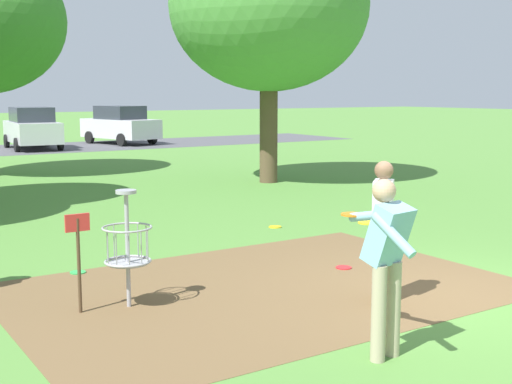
# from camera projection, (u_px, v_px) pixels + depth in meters

# --- Properties ---
(ground_plane) EXTENTS (160.00, 160.00, 0.00)m
(ground_plane) POSITION_uv_depth(u_px,v_px,m) (461.00, 299.00, 8.32)
(ground_plane) COLOR #518438
(dirt_tee_pad) EXTENTS (6.29, 4.32, 0.01)m
(dirt_tee_pad) POSITION_uv_depth(u_px,v_px,m) (262.00, 288.00, 8.78)
(dirt_tee_pad) COLOR brown
(dirt_tee_pad) RESTS_ON ground
(disc_golf_basket) EXTENTS (0.98, 0.58, 1.39)m
(disc_golf_basket) POSITION_uv_depth(u_px,v_px,m) (122.00, 245.00, 7.90)
(disc_golf_basket) COLOR #9E9EA3
(disc_golf_basket) RESTS_ON ground
(player_foreground_watching) EXTENTS (0.46, 0.45, 1.71)m
(player_foreground_watching) POSITION_uv_depth(u_px,v_px,m) (382.00, 224.00, 8.04)
(player_foreground_watching) COLOR tan
(player_foreground_watching) RESTS_ON ground
(player_waiting_left) EXTENTS (0.42, 1.15, 1.71)m
(player_waiting_left) POSITION_uv_depth(u_px,v_px,m) (386.00, 256.00, 6.36)
(player_waiting_left) COLOR tan
(player_waiting_left) RESTS_ON ground
(frisbee_near_basket) EXTENTS (0.24, 0.24, 0.02)m
(frisbee_near_basket) POSITION_uv_depth(u_px,v_px,m) (275.00, 227.00, 12.74)
(frisbee_near_basket) COLOR gold
(frisbee_near_basket) RESTS_ON ground
(frisbee_mid_grass) EXTENTS (0.23, 0.23, 0.02)m
(frisbee_mid_grass) POSITION_uv_depth(u_px,v_px,m) (344.00, 268.00, 9.78)
(frisbee_mid_grass) COLOR red
(frisbee_mid_grass) RESTS_ON ground
(frisbee_scattered_a) EXTENTS (0.22, 0.22, 0.02)m
(frisbee_scattered_a) POSITION_uv_depth(u_px,v_px,m) (78.00, 272.00, 9.52)
(frisbee_scattered_a) COLOR green
(frisbee_scattered_a) RESTS_ON ground
(tree_near_right) EXTENTS (5.41, 5.41, 7.11)m
(tree_near_right) POSITION_uv_depth(u_px,v_px,m) (269.00, 6.00, 18.41)
(tree_near_right) COLOR brown
(tree_near_right) RESTS_ON ground
(parked_car_center_left) EXTENTS (2.21, 4.32, 1.84)m
(parked_car_center_left) POSITION_uv_depth(u_px,v_px,m) (32.00, 128.00, 30.11)
(parked_car_center_left) COLOR silver
(parked_car_center_left) RESTS_ON ground
(parked_car_center_right) EXTENTS (2.77, 4.51, 1.84)m
(parked_car_center_right) POSITION_uv_depth(u_px,v_px,m) (120.00, 125.00, 33.07)
(parked_car_center_right) COLOR silver
(parked_car_center_right) RESTS_ON ground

